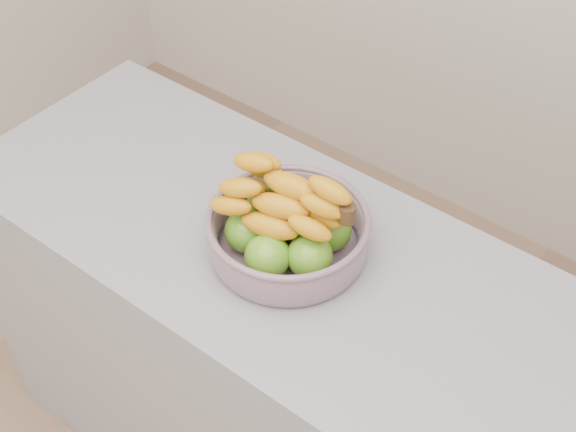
# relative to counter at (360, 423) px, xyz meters

# --- Properties ---
(counter) EXTENTS (2.00, 0.60, 0.90)m
(counter) POSITION_rel_counter_xyz_m (0.00, 0.00, 0.00)
(counter) COLOR gray
(counter) RESTS_ON ground
(fruit_bowl) EXTENTS (0.33, 0.33, 0.21)m
(fruit_bowl) POSITION_rel_counter_xyz_m (-0.21, -0.00, 0.51)
(fruit_bowl) COLOR #8D95A9
(fruit_bowl) RESTS_ON counter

